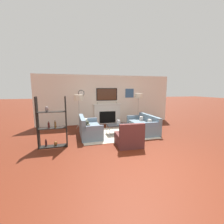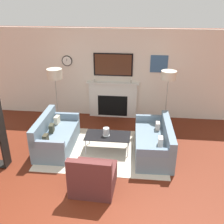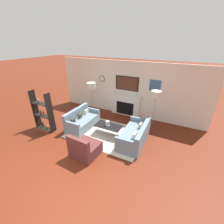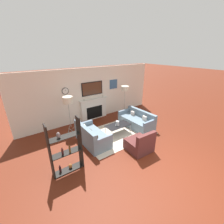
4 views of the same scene
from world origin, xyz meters
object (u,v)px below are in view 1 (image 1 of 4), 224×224
(armchair, at_px, (129,138))
(hurricane_candle, at_px, (119,123))
(shelf_unit, at_px, (52,124))
(couch_left, at_px, (89,129))
(couch_right, at_px, (143,126))
(coffee_table, at_px, (119,125))
(floor_lamp_left, at_px, (79,98))
(floor_lamp_right, at_px, (138,96))

(armchair, distance_m, hurricane_candle, 1.48)
(armchair, relative_size, shelf_unit, 0.51)
(couch_left, height_order, couch_right, couch_left)
(coffee_table, relative_size, shelf_unit, 0.64)
(armchair, bearing_deg, shelf_unit, 167.32)
(couch_left, distance_m, shelf_unit, 1.65)
(couch_right, bearing_deg, floor_lamp_left, 154.25)
(coffee_table, relative_size, hurricane_candle, 5.49)
(coffee_table, xyz_separation_m, floor_lamp_right, (1.49, 1.34, 1.18))
(couch_left, xyz_separation_m, hurricane_candle, (1.29, 0.01, 0.20))
(armchair, xyz_separation_m, hurricane_candle, (0.07, 1.46, 0.23))
(floor_lamp_right, bearing_deg, hurricane_candle, -138.62)
(couch_left, bearing_deg, floor_lamp_left, 103.87)
(armchair, xyz_separation_m, floor_lamp_left, (-1.55, 2.80, 1.25))
(hurricane_candle, bearing_deg, couch_right, -0.46)
(hurricane_candle, bearing_deg, couch_left, -179.55)
(floor_lamp_left, bearing_deg, couch_right, -25.75)
(couch_left, relative_size, coffee_table, 1.46)
(couch_right, distance_m, armchair, 1.92)
(armchair, xyz_separation_m, shelf_unit, (-2.53, 0.57, 0.51))
(couch_right, distance_m, hurricane_candle, 1.20)
(armchair, bearing_deg, coffee_table, 85.65)
(armchair, relative_size, hurricane_candle, 4.37)
(floor_lamp_left, distance_m, floor_lamp_right, 3.15)
(armchair, distance_m, coffee_table, 1.47)
(floor_lamp_right, relative_size, shelf_unit, 1.00)
(hurricane_candle, height_order, shelf_unit, shelf_unit)
(couch_right, relative_size, shelf_unit, 1.04)
(couch_left, height_order, coffee_table, couch_left)
(floor_lamp_left, distance_m, shelf_unit, 2.55)
(armchair, bearing_deg, floor_lamp_left, 118.92)
(couch_right, height_order, hurricane_candle, couch_right)
(coffee_table, distance_m, floor_lamp_right, 2.33)
(couch_left, distance_m, floor_lamp_right, 3.37)
(couch_left, bearing_deg, couch_right, 0.01)
(coffee_table, bearing_deg, hurricane_candle, -177.62)
(hurricane_candle, xyz_separation_m, floor_lamp_left, (-1.62, 1.34, 1.02))
(couch_left, xyz_separation_m, couch_right, (2.47, 0.00, -0.01))
(couch_left, height_order, floor_lamp_left, floor_lamp_left)
(couch_left, distance_m, armchair, 1.89)
(hurricane_candle, relative_size, floor_lamp_right, 0.12)
(couch_right, bearing_deg, couch_left, -179.99)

